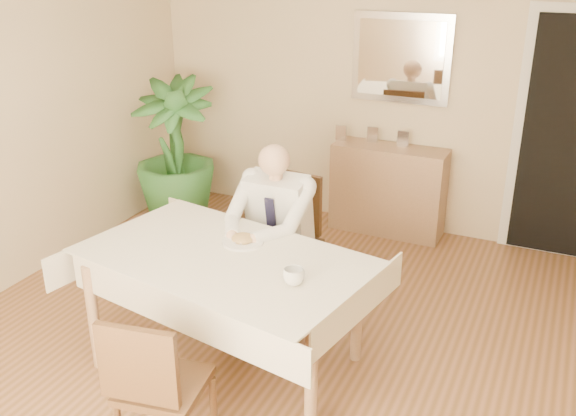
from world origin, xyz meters
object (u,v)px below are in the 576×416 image
at_px(chair_far, 287,231).
at_px(coffee_mug, 294,276).
at_px(sideboard, 388,190).
at_px(potted_palm, 175,151).
at_px(dining_table, 225,268).
at_px(seated_man, 268,228).
at_px(chair_near, 154,383).

distance_m(chair_far, coffee_mug, 1.18).
distance_m(sideboard, potted_palm, 2.00).
height_order(dining_table, seated_man, seated_man).
bearing_deg(coffee_mug, potted_palm, 136.83).
distance_m(chair_far, potted_palm, 1.84).
height_order(chair_far, seated_man, seated_man).
bearing_deg(seated_man, chair_near, -86.24).
bearing_deg(chair_near, chair_far, 83.78).
xyz_separation_m(dining_table, sideboard, (0.33, 2.36, -0.27)).
xyz_separation_m(coffee_mug, potted_palm, (-2.09, 1.96, -0.13)).
distance_m(chair_far, chair_near, 1.76).
bearing_deg(sideboard, chair_near, -93.29).
distance_m(dining_table, sideboard, 2.40).
bearing_deg(chair_far, seated_man, -82.44).
xyz_separation_m(dining_table, coffee_mug, (0.51, -0.14, 0.13)).
height_order(dining_table, potted_palm, potted_palm).
bearing_deg(potted_palm, sideboard, 15.97).
distance_m(seated_man, coffee_mug, 0.90).
bearing_deg(dining_table, chair_far, 100.48).
height_order(sideboard, potted_palm, potted_palm).
bearing_deg(dining_table, sideboard, 92.64).
xyz_separation_m(seated_man, sideboard, (0.33, 1.77, -0.29)).
xyz_separation_m(chair_far, sideboard, (0.33, 1.48, -0.14)).
distance_m(chair_near, sideboard, 3.24).
relative_size(dining_table, coffee_mug, 16.18).
bearing_deg(potted_palm, chair_far, -30.63).
relative_size(dining_table, sideboard, 1.88).
bearing_deg(coffee_mug, chair_far, 116.58).
relative_size(sideboard, potted_palm, 0.75).
distance_m(coffee_mug, potted_palm, 2.87).
height_order(chair_far, coffee_mug, chair_far).
distance_m(chair_near, coffee_mug, 0.90).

